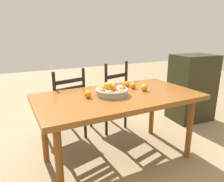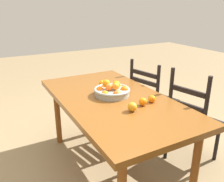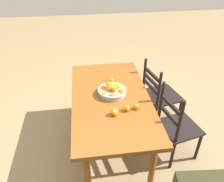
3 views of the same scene
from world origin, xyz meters
name	(u,v)px [view 2 (image 2 of 3)]	position (x,y,z in m)	size (l,w,h in m)	color
ground_plane	(113,167)	(0.00, 0.00, 0.00)	(12.00, 12.00, 0.00)	#8C7551
dining_table	(113,105)	(0.00, 0.00, 0.66)	(1.62, 0.87, 0.73)	brown
chair_near_window	(151,100)	(-0.36, 0.71, 0.44)	(0.53, 0.53, 0.92)	black
chair_by_cabinet	(192,122)	(0.27, 0.72, 0.43)	(0.49, 0.49, 0.96)	black
fruit_bowl	(112,91)	(-0.06, 0.02, 0.77)	(0.33, 0.33, 0.14)	#9BA19B
orange_loose_0	(132,107)	(0.31, -0.01, 0.77)	(0.07, 0.07, 0.07)	orange
orange_loose_1	(143,102)	(0.26, 0.13, 0.76)	(0.07, 0.07, 0.07)	orange
orange_loose_2	(152,99)	(0.24, 0.23, 0.76)	(0.06, 0.06, 0.06)	orange
orange_loose_3	(102,84)	(-0.30, 0.05, 0.76)	(0.07, 0.07, 0.07)	orange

